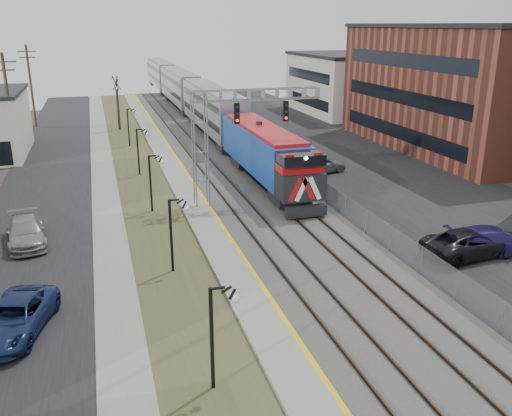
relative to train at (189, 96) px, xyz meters
name	(u,v)px	position (x,y,z in m)	size (l,w,h in m)	color
street_west	(45,192)	(-17.00, -32.65, -2.90)	(7.00, 120.00, 0.04)	black
sidewalk	(105,187)	(-12.50, -32.65, -2.88)	(2.00, 120.00, 0.08)	gray
grass_median	(143,184)	(-9.50, -32.65, -2.89)	(4.00, 120.00, 0.06)	#3D4524
platform	(180,180)	(-6.50, -32.65, -2.80)	(2.00, 120.00, 0.24)	gray
ballast_bed	(238,176)	(-1.50, -32.65, -2.82)	(8.00, 120.00, 0.20)	#595651
parking_lot	(366,167)	(10.50, -32.65, -2.90)	(16.00, 120.00, 0.04)	black
platform_edge	(190,178)	(-5.62, -32.65, -2.67)	(0.24, 120.00, 0.01)	gold
track_near	(215,176)	(-3.50, -32.65, -2.64)	(1.58, 120.00, 0.15)	#2D2119
track_far	(255,173)	(0.00, -32.65, -2.64)	(1.58, 120.00, 0.15)	#2D2119
train	(189,96)	(0.00, 0.00, 0.00)	(3.00, 85.85, 5.33)	#1443A4
signal_gantry	(224,128)	(-4.28, -39.66, 2.67)	(9.00, 1.07, 8.15)	gray
lampposts	(170,235)	(-9.50, -49.37, -0.92)	(0.14, 62.14, 4.00)	black
fence	(285,165)	(2.70, -32.65, -2.12)	(0.04, 120.00, 1.60)	gray
bare_trees	(29,148)	(-18.16, -28.74, -0.22)	(12.30, 42.30, 5.95)	#382D23
car_lot_c	(470,244)	(6.64, -52.30, -2.16)	(2.54, 5.50, 1.53)	black
car_lot_d	(494,241)	(8.14, -52.41, -2.15)	(2.16, 5.31, 1.54)	navy
car_lot_e	(321,165)	(5.71, -33.49, -2.16)	(1.79, 4.46, 1.52)	slate
car_street_a	(14,319)	(-16.66, -53.76, -2.20)	(2.37, 5.15, 1.43)	navy
car_street_b	(26,232)	(-17.22, -43.41, -2.18)	(2.06, 5.08, 1.47)	gray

